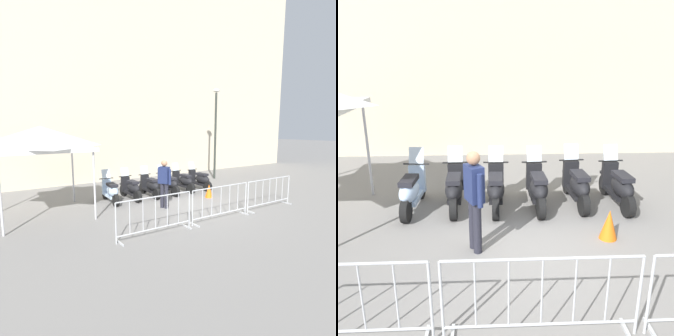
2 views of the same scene
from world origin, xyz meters
TOP-DOWN VIEW (x-y plane):
  - ground_plane at (0.00, 0.00)m, footprint 120.00×120.00m
  - building_facade at (0.05, 7.21)m, footprint 28.02×2.59m
  - motorcycle_0 at (-2.18, 1.72)m, footprint 0.56×1.73m
  - motorcycle_1 at (-1.30, 1.78)m, footprint 0.56×1.72m
  - motorcycle_2 at (-0.43, 1.74)m, footprint 0.56×1.72m
  - motorcycle_3 at (0.45, 1.72)m, footprint 0.56×1.72m
  - motorcycle_4 at (1.33, 1.83)m, footprint 0.56×1.72m
  - motorcycle_5 at (2.20, 1.72)m, footprint 0.56×1.73m
  - barrier_segment_0 at (-2.39, -1.96)m, footprint 2.29×0.45m
  - barrier_segment_1 at (-0.01, -1.98)m, footprint 2.29×0.45m
  - barrier_segment_2 at (2.36, -1.99)m, footprint 2.29×0.45m
  - street_lamp at (4.75, 3.44)m, footprint 0.36×0.36m
  - officer_near_row_end at (-0.82, 0.05)m, footprint 0.35×0.51m
  - canopy_tent at (-4.56, 1.45)m, footprint 2.79×2.79m
  - traffic_cone at (1.55, 0.31)m, footprint 0.32×0.32m

SIDE VIEW (x-z plane):
  - ground_plane at x=0.00m, z-range 0.00..0.00m
  - traffic_cone at x=1.55m, z-range 0.00..0.55m
  - motorcycle_0 at x=-2.18m, z-range -0.16..1.07m
  - motorcycle_1 at x=-1.30m, z-range -0.16..1.07m
  - motorcycle_2 at x=-0.43m, z-range -0.16..1.07m
  - motorcycle_3 at x=0.45m, z-range -0.16..1.07m
  - motorcycle_4 at x=1.33m, z-range -0.16..1.07m
  - motorcycle_5 at x=2.20m, z-range -0.16..1.07m
  - barrier_segment_0 at x=-2.39m, z-range -0.01..1.06m
  - barrier_segment_1 at x=-0.01m, z-range -0.01..1.06m
  - barrier_segment_2 at x=2.36m, z-range -0.01..1.06m
  - officer_near_row_end at x=-0.82m, z-range 0.12..1.85m
  - canopy_tent at x=-4.56m, z-range 1.06..3.97m
  - street_lamp at x=4.75m, z-range 0.58..5.56m
  - building_facade at x=0.05m, z-range 0.00..15.60m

